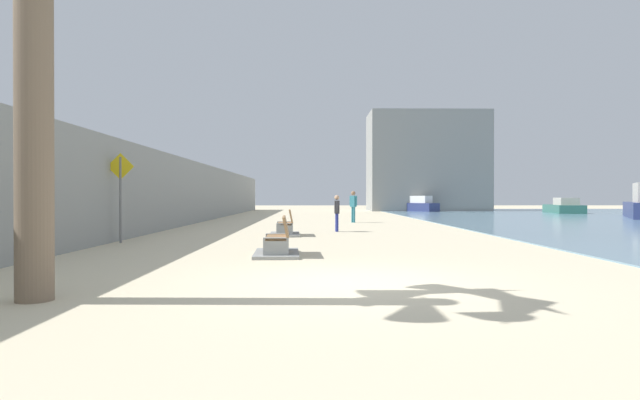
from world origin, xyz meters
name	(u,v)px	position (x,y,z in m)	size (l,w,h in m)	color
ground_plane	(327,225)	(0.00, 18.00, 0.00)	(120.00, 120.00, 0.00)	beige
seawall	(179,192)	(-7.50, 18.00, 1.69)	(0.80, 64.00, 3.39)	gray
bench_near	(278,246)	(-1.60, 4.30, 0.23)	(1.19, 2.14, 0.98)	gray
bench_far	(286,229)	(-1.75, 11.05, 0.23)	(1.19, 2.15, 0.98)	gray
person_walking	(353,204)	(1.57, 20.86, 1.05)	(0.41, 0.40, 1.78)	teal
person_standing	(337,211)	(0.29, 13.15, 0.88)	(0.21, 0.53, 1.53)	navy
boat_far_left	(564,207)	(21.15, 36.88, 0.53)	(3.31, 6.44, 1.33)	#337060
boat_distant	(414,205)	(9.30, 43.09, 0.60)	(4.31, 5.63, 1.50)	navy
pedestrian_sign	(121,187)	(-6.79, 7.83, 1.77)	(0.85, 0.08, 2.84)	slate
harbor_building	(427,162)	(11.13, 46.00, 5.06)	(12.00, 6.00, 10.11)	gray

